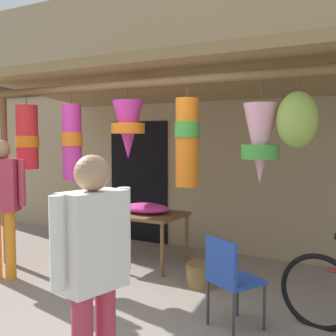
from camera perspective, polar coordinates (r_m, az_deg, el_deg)
The scene contains 9 objects.
ground_plane at distance 4.80m, azimuth -5.40°, elevation -17.02°, with size 30.00×30.00×0.00m, color gray.
shop_facade at distance 6.49m, azimuth 5.94°, elevation 7.69°, with size 11.65×0.29×4.27m.
market_stall_canopy at distance 5.16m, azimuth 3.35°, elevation 9.60°, with size 5.22×2.52×2.62m.
display_table at distance 5.75m, azimuth -3.68°, elevation -6.84°, with size 1.15×0.78×0.71m.
flower_heap_on_table at distance 5.68m, azimuth -2.95°, elevation -5.52°, with size 0.67×0.47×0.13m.
folding_chair at distance 3.89m, azimuth 8.43°, elevation -14.30°, with size 0.54×0.54×0.84m.
wicker_basket_by_table at distance 5.03m, azimuth 4.62°, elevation -14.37°, with size 0.37×0.37×0.27m, color brown.
vendor_in_orange at distance 2.65m, azimuth -10.18°, elevation -12.80°, with size 0.30×0.58×1.63m.
customer_foreground at distance 5.45m, azimuth -21.81°, elevation -3.71°, with size 0.55×0.37×1.71m.
Camera 1 is at (2.54, -3.68, 1.73)m, focal length 44.51 mm.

